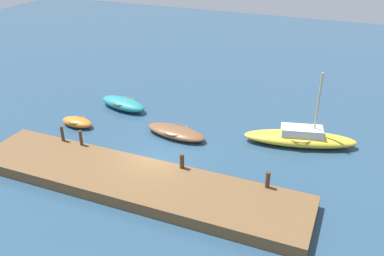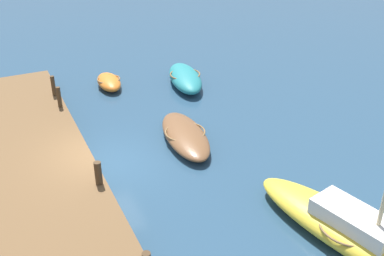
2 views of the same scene
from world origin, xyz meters
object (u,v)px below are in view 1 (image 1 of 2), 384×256
mooring_post_mid_west (81,138)px  mooring_post_mid_east (182,161)px  sailboat_yellow (300,138)px  mooring_post_west (62,134)px  mooring_post_east (268,180)px  rowboat_teal (123,104)px  dinghy_orange (77,122)px  motorboat_brown (176,132)px

mooring_post_mid_west → mooring_post_mid_east: size_ratio=1.11×
sailboat_yellow → mooring_post_west: (-13.14, -6.21, 0.63)m
mooring_post_mid_west → mooring_post_east: bearing=0.0°
mooring_post_west → mooring_post_mid_east: (7.86, 0.00, -0.06)m
rowboat_teal → dinghy_orange: rowboat_teal is taller
motorboat_brown → mooring_post_mid_west: (-4.22, -4.22, 0.79)m
sailboat_yellow → mooring_post_east: 6.27m
sailboat_yellow → rowboat_teal: 12.99m
motorboat_brown → dinghy_orange: 6.91m
dinghy_orange → sailboat_yellow: bearing=16.0°
sailboat_yellow → mooring_post_mid_east: bearing=-144.0°
motorboat_brown → mooring_post_west: size_ratio=4.55×
mooring_post_mid_west → dinghy_orange: bearing=131.0°
mooring_post_mid_west → mooring_post_east: size_ratio=1.07×
motorboat_brown → dinghy_orange: bearing=-162.2°
mooring_post_mid_west → mooring_post_east: mooring_post_mid_west is taller
dinghy_orange → mooring_post_west: mooring_post_west is taller
mooring_post_mid_east → mooring_post_east: (4.68, 0.00, 0.02)m
motorboat_brown → sailboat_yellow: bearing=22.0°
dinghy_orange → mooring_post_east: (13.77, -2.95, 0.77)m
mooring_post_west → motorboat_brown: bearing=37.2°
mooring_post_east → mooring_post_west: bearing=180.0°
rowboat_teal → mooring_post_mid_east: 10.20m
mooring_post_west → mooring_post_mid_west: (1.34, 0.00, -0.01)m
sailboat_yellow → mooring_post_mid_east: (-5.27, -6.21, 0.57)m
dinghy_orange → mooring_post_mid_west: (2.57, -2.95, 0.79)m
motorboat_brown → rowboat_teal: (-5.40, 2.44, 0.09)m
dinghy_orange → mooring_post_mid_east: (9.10, -2.95, 0.75)m
sailboat_yellow → mooring_post_west: size_ratio=7.39×
mooring_post_east → rowboat_teal: bearing=151.7°
mooring_post_east → mooring_post_mid_west: bearing=180.0°
mooring_post_mid_east → mooring_post_east: bearing=0.0°
mooring_post_mid_west → mooring_post_east: 11.20m
dinghy_orange → mooring_post_east: bearing=-8.9°
motorboat_brown → mooring_post_mid_west: 6.02m
rowboat_teal → sailboat_yellow: bearing=10.3°
dinghy_orange → mooring_post_mid_west: bearing=-45.8°
dinghy_orange → mooring_post_east: 14.10m
mooring_post_mid_west → mooring_post_east: (11.20, 0.00, -0.03)m
motorboat_brown → dinghy_orange: size_ratio=1.84×
mooring_post_west → mooring_post_mid_west: bearing=0.0°
rowboat_teal → dinghy_orange: (-1.39, -3.70, -0.09)m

